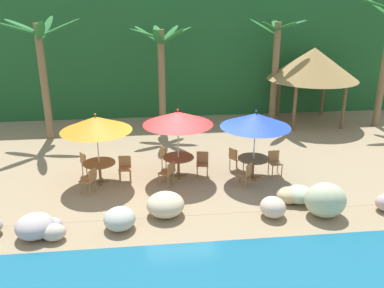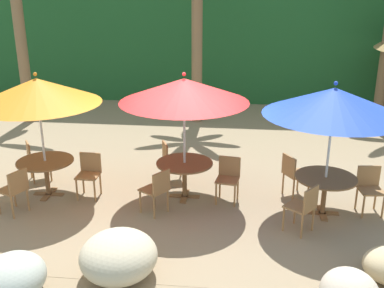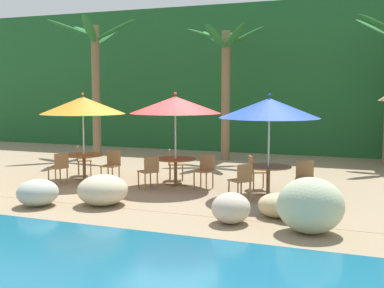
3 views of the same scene
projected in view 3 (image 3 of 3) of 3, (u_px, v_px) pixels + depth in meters
name	position (u px, v px, depth m)	size (l,w,h in m)	color
ground_plane	(173.00, 187.00, 13.37)	(120.00, 120.00, 0.00)	#937F60
terrace_deck	(173.00, 187.00, 13.37)	(18.00, 5.20, 0.01)	#937F60
foliage_backdrop	(258.00, 79.00, 21.37)	(28.00, 2.40, 6.00)	#1E5628
rock_seawall	(160.00, 199.00, 10.24)	(16.85, 2.93, 1.01)	#A8A8A4
umbrella_orange	(83.00, 105.00, 14.15)	(2.37, 2.37, 2.48)	silver
dining_table_orange	(84.00, 159.00, 14.31)	(1.10, 1.10, 0.74)	brown
chair_orange_seaward	(112.00, 164.00, 14.08)	(0.43, 0.43, 0.87)	#9E7042
chair_orange_inland	(81.00, 159.00, 15.13)	(0.59, 0.58, 0.87)	#9E7042
chair_orange_left	(59.00, 166.00, 13.65)	(0.55, 0.55, 0.87)	#9E7042
umbrella_red	(175.00, 105.00, 13.34)	(2.42, 2.42, 2.50)	silver
dining_table_red	(176.00, 163.00, 13.51)	(1.10, 1.10, 0.74)	brown
chair_red_seaward	(205.00, 169.00, 13.18)	(0.48, 0.48, 0.87)	#9E7042
chair_red_inland	(173.00, 162.00, 14.36)	(0.55, 0.55, 0.87)	#9E7042
chair_red_left	(150.00, 170.00, 12.97)	(0.59, 0.59, 0.87)	#9E7042
umbrella_blue	(269.00, 108.00, 12.01)	(2.41, 2.41, 2.48)	silver
dining_table_blue	(268.00, 171.00, 12.18)	(1.10, 1.10, 0.74)	brown
chair_blue_seaward	(304.00, 176.00, 12.06)	(0.47, 0.48, 0.87)	#9E7042
chair_blue_inland	(255.00, 170.00, 13.01)	(0.58, 0.58, 0.87)	#9E7042
chair_blue_left	(242.00, 179.00, 11.68)	(0.59, 0.59, 0.87)	#9E7042
palm_tree_nearest	(95.00, 65.00, 19.55)	(3.41, 3.42, 5.26)	brown
palm_tree_second	(226.00, 68.00, 18.26)	(2.82, 2.80, 4.82)	brown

